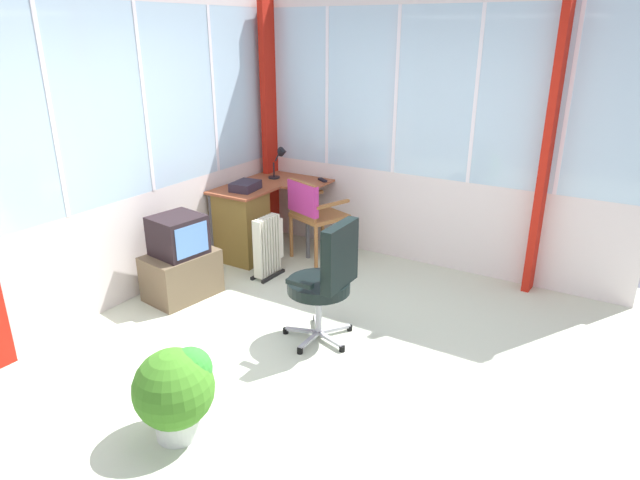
# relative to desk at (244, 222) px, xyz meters

# --- Properties ---
(ground) EXTENTS (5.51, 5.02, 0.06)m
(ground) POSITION_rel_desk_xyz_m (-1.36, -1.70, -0.45)
(ground) COLOR beige
(north_window_panel) EXTENTS (4.51, 0.07, 2.75)m
(north_window_panel) POSITION_rel_desk_xyz_m (-1.36, 0.34, 0.96)
(north_window_panel) COLOR silver
(north_window_panel) RESTS_ON ground
(east_window_panel) EXTENTS (0.07, 4.02, 2.75)m
(east_window_panel) POSITION_rel_desk_xyz_m (0.93, -1.70, 0.96)
(east_window_panel) COLOR silver
(east_window_panel) RESTS_ON ground
(curtain_corner) EXTENTS (0.24, 0.08, 2.65)m
(curtain_corner) POSITION_rel_desk_xyz_m (0.80, 0.21, 0.91)
(curtain_corner) COLOR red
(curtain_corner) RESTS_ON ground
(curtain_east_far) EXTENTS (0.24, 0.08, 2.65)m
(curtain_east_far) POSITION_rel_desk_xyz_m (0.85, -2.81, 0.91)
(curtain_east_far) COLOR red
(curtain_east_far) RESTS_ON ground
(desk) EXTENTS (1.16, 0.90, 0.78)m
(desk) POSITION_rel_desk_xyz_m (0.00, 0.00, 0.00)
(desk) COLOR brown
(desk) RESTS_ON ground
(desk_lamp) EXTENTS (0.23, 0.20, 0.35)m
(desk_lamp) POSITION_rel_desk_xyz_m (0.64, -0.05, 0.59)
(desk_lamp) COLOR black
(desk_lamp) RESTS_ON desk
(tv_remote) EXTENTS (0.12, 0.15, 0.02)m
(tv_remote) POSITION_rel_desk_xyz_m (0.74, -0.53, 0.37)
(tv_remote) COLOR black
(tv_remote) RESTS_ON desk
(paper_tray) EXTENTS (0.33, 0.27, 0.09)m
(paper_tray) POSITION_rel_desk_xyz_m (0.00, -0.04, 0.40)
(paper_tray) COLOR #29212E
(paper_tray) RESTS_ON desk
(wooden_armchair) EXTENTS (0.62, 0.62, 0.89)m
(wooden_armchair) POSITION_rel_desk_xyz_m (0.33, -0.64, 0.17)
(wooden_armchair) COLOR #9C6333
(wooden_armchair) RESTS_ON ground
(office_chair) EXTENTS (0.60, 0.58, 1.01)m
(office_chair) POSITION_rel_desk_xyz_m (-1.01, -1.63, 0.15)
(office_chair) COLOR #B7B7BF
(office_chair) RESTS_ON ground
(tv_on_stand) EXTENTS (0.70, 0.53, 0.79)m
(tv_on_stand) POSITION_rel_desk_xyz_m (-1.03, -0.07, -0.07)
(tv_on_stand) COLOR brown
(tv_on_stand) RESTS_ON ground
(space_heater) EXTENTS (0.39, 0.18, 0.63)m
(space_heater) POSITION_rel_desk_xyz_m (-0.22, -0.48, -0.10)
(space_heater) COLOR silver
(space_heater) RESTS_ON ground
(potted_plant) EXTENTS (0.49, 0.49, 0.58)m
(potted_plant) POSITION_rel_desk_xyz_m (-2.43, -1.42, -0.09)
(potted_plant) COLOR silver
(potted_plant) RESTS_ON ground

